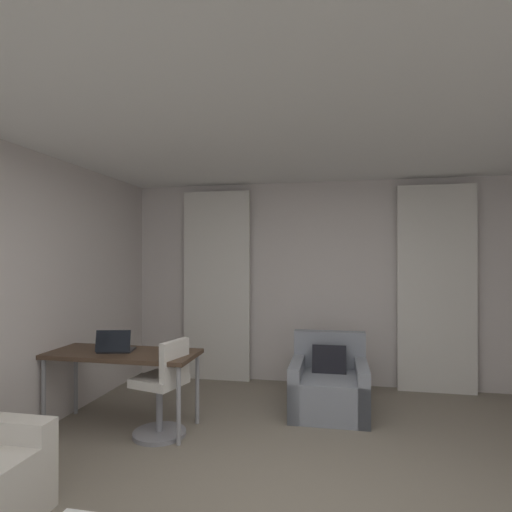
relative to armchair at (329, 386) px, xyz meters
name	(u,v)px	position (x,y,z in m)	size (l,w,h in m)	color
wall_window	(321,282)	(-0.13, 1.02, 1.03)	(5.12, 0.06, 2.60)	silver
ceiling	(298,88)	(-0.13, -2.01, 2.36)	(5.12, 6.12, 0.06)	white
curtain_left_panel	(217,285)	(-1.50, 0.89, 0.98)	(0.90, 0.06, 2.50)	silver
curtain_right_panel	(436,288)	(1.25, 0.89, 0.98)	(0.90, 0.06, 2.50)	silver
armchair	(329,386)	(0.00, 0.00, 0.00)	(0.79, 0.84, 0.79)	gray
desk	(123,358)	(-1.92, -0.82, 0.40)	(1.43, 0.59, 0.72)	#4C3828
desk_chair	(163,393)	(-1.46, -0.93, 0.13)	(0.49, 0.49, 0.88)	gray
laptop	(115,347)	(-1.99, -0.83, 0.50)	(0.37, 0.31, 0.22)	#2D2D33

